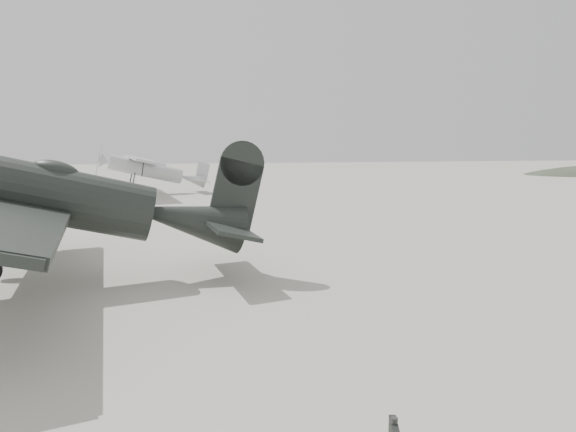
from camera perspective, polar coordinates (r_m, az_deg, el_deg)
name	(u,v)px	position (r m, az deg, el deg)	size (l,w,h in m)	color
ground	(255,269)	(17.41, -3.42, -5.39)	(160.00, 160.00, 0.00)	#9D998B
lowwing_monoplane	(77,201)	(16.27, -20.65, 1.40)	(9.64, 13.49, 4.34)	black
highwing_monoplane	(150,167)	(42.56, -13.82, 4.87)	(8.04, 11.28, 3.18)	#A7AAAD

